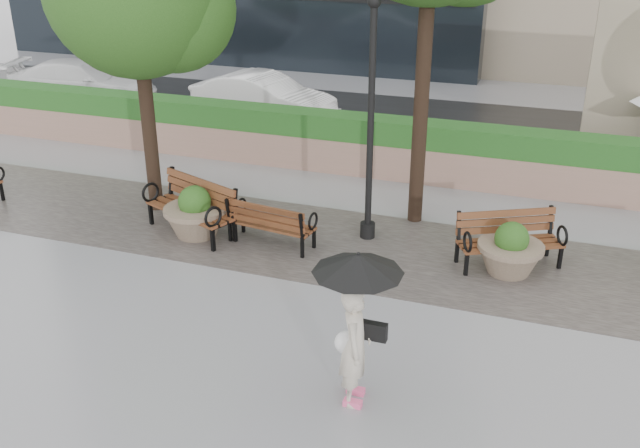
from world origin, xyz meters
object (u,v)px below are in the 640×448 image
(planter_right, at_px, (510,254))
(car_left, at_px, (83,82))
(lamppost, at_px, (370,138))
(bench_3, at_px, (508,251))
(planter_left, at_px, (196,217))
(pedestrian, at_px, (356,314))
(bench_2, at_px, (271,232))
(bench_1, at_px, (192,218))
(car_right, at_px, (264,99))

(planter_right, bearing_deg, car_left, 152.37)
(planter_right, distance_m, lamppost, 3.17)
(bench_3, xyz_separation_m, car_left, (-13.97, 7.06, 0.39))
(planter_right, height_order, car_left, car_left)
(planter_left, xyz_separation_m, pedestrian, (4.29, -3.72, 0.85))
(bench_2, relative_size, planter_left, 1.41)
(bench_1, xyz_separation_m, bench_2, (1.64, 0.01, -0.05))
(bench_2, height_order, lamppost, lamppost)
(car_left, height_order, pedestrian, pedestrian)
(pedestrian, bearing_deg, lamppost, 5.46)
(bench_1, distance_m, lamppost, 3.74)
(planter_right, bearing_deg, lamppost, 167.90)
(planter_right, bearing_deg, bench_1, -176.54)
(bench_3, bearing_deg, car_left, 125.02)
(car_left, bearing_deg, lamppost, -133.90)
(bench_3, bearing_deg, lamppost, 145.32)
(bench_3, bearing_deg, bench_1, 157.99)
(lamppost, distance_m, car_left, 13.27)
(bench_1, relative_size, bench_2, 1.23)
(bench_1, distance_m, car_right, 7.77)
(bench_2, relative_size, car_right, 0.39)
(bench_2, xyz_separation_m, lamppost, (1.58, 0.92, 1.71))
(bench_1, xyz_separation_m, pedestrian, (4.42, -3.79, 0.93))
(bench_2, bearing_deg, bench_1, 7.92)
(planter_left, xyz_separation_m, lamppost, (3.09, 1.01, 1.57))
(planter_right, xyz_separation_m, lamppost, (-2.67, 0.57, 1.60))
(planter_right, bearing_deg, pedestrian, -109.61)
(planter_right, height_order, pedestrian, pedestrian)
(bench_1, distance_m, bench_2, 1.64)
(planter_left, bearing_deg, car_left, 136.72)
(bench_1, height_order, planter_right, bench_1)
(planter_left, bearing_deg, lamppost, 18.02)
(bench_2, xyz_separation_m, car_left, (-9.76, 7.68, 0.42))
(lamppost, height_order, car_right, lamppost)
(planter_right, xyz_separation_m, car_right, (-7.71, 7.19, 0.34))
(car_left, bearing_deg, car_right, -104.42)
(planter_right, bearing_deg, bench_2, -175.39)
(car_right, bearing_deg, car_left, 96.82)
(bench_1, bearing_deg, bench_2, 21.88)
(lamppost, bearing_deg, planter_left, -161.98)
(bench_3, xyz_separation_m, planter_left, (-5.72, -0.71, 0.11))
(bench_1, bearing_deg, planter_left, -8.50)
(planter_left, distance_m, car_left, 11.34)
(planter_right, distance_m, car_right, 10.55)
(car_left, bearing_deg, pedestrian, -145.60)
(bench_2, distance_m, planter_left, 1.52)
(bench_2, xyz_separation_m, planter_right, (4.25, 0.34, 0.11))
(planter_left, relative_size, pedestrian, 0.59)
(lamppost, bearing_deg, pedestrian, -75.82)
(bench_2, bearing_deg, planter_right, -167.93)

